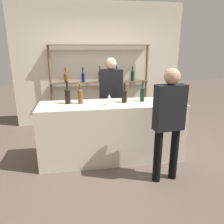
{
  "coord_description": "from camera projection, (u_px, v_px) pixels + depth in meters",
  "views": [
    {
      "loc": [
        -0.54,
        -3.32,
        1.84
      ],
      "look_at": [
        0.0,
        0.0,
        0.82
      ],
      "focal_mm": 35.0,
      "sensor_mm": 36.0,
      "label": 1
    }
  ],
  "objects": [
    {
      "name": "bar_counter",
      "position": [
        112.0,
        131.0,
        3.61
      ],
      "size": [
        2.32,
        0.67,
        0.97
      ],
      "primitive_type": "cube",
      "color": "beige",
      "rests_on": "ground_plane"
    },
    {
      "name": "server_behind_counter",
      "position": [
        111.0,
        93.0,
        4.23
      ],
      "size": [
        0.45,
        0.22,
        1.64
      ],
      "rotation": [
        0.0,
        0.0,
        -1.64
      ],
      "color": "black",
      "rests_on": "ground_plane"
    },
    {
      "name": "counter_bottle_2",
      "position": [
        142.0,
        93.0,
        3.57
      ],
      "size": [
        0.07,
        0.07,
        0.36
      ],
      "color": "black",
      "rests_on": "bar_counter"
    },
    {
      "name": "wine_glass",
      "position": [
        109.0,
        97.0,
        3.34
      ],
      "size": [
        0.07,
        0.07,
        0.17
      ],
      "color": "silver",
      "rests_on": "bar_counter"
    },
    {
      "name": "back_shelf",
      "position": [
        100.0,
        73.0,
        5.05
      ],
      "size": [
        2.29,
        0.18,
        1.87
      ],
      "color": "brown",
      "rests_on": "ground_plane"
    },
    {
      "name": "counter_bottle_1",
      "position": [
        124.0,
        95.0,
        3.5
      ],
      "size": [
        0.09,
        0.09,
        0.32
      ],
      "color": "black",
      "rests_on": "bar_counter"
    },
    {
      "name": "counter_bottle_0",
      "position": [
        68.0,
        95.0,
        3.42
      ],
      "size": [
        0.09,
        0.09,
        0.36
      ],
      "color": "black",
      "rests_on": "bar_counter"
    },
    {
      "name": "ground_plane",
      "position": [
        112.0,
        158.0,
        3.75
      ],
      "size": [
        16.0,
        16.0,
        0.0
      ],
      "primitive_type": "plane",
      "color": "brown"
    },
    {
      "name": "back_wall",
      "position": [
        99.0,
        65.0,
        5.17
      ],
      "size": [
        3.92,
        0.12,
        2.8
      ],
      "primitive_type": "cube",
      "color": "beige",
      "rests_on": "ground_plane"
    },
    {
      "name": "counter_bottle_3",
      "position": [
        80.0,
        96.0,
        3.41
      ],
      "size": [
        0.07,
        0.07,
        0.33
      ],
      "color": "brown",
      "rests_on": "bar_counter"
    },
    {
      "name": "customer_right",
      "position": [
        169.0,
        117.0,
        2.89
      ],
      "size": [
        0.42,
        0.22,
        1.58
      ],
      "rotation": [
        0.0,
        0.0,
        1.69
      ],
      "color": "black",
      "rests_on": "ground_plane"
    }
  ]
}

